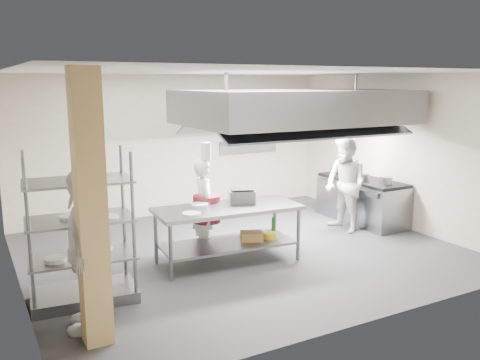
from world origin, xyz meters
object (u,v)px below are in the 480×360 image
griddle (242,196)px  stockpot (363,178)px  pass_rack (80,228)px  chef_line (345,185)px  chef_plating (85,250)px  chef_head (204,207)px  cooking_range (362,201)px  island (228,234)px

griddle → stockpot: 3.01m
pass_rack → chef_line: bearing=14.8°
stockpot → pass_rack: bearing=-170.1°
pass_rack → chef_line: pass_rack is taller
chef_line → chef_plating: size_ratio=0.96×
chef_line → pass_rack: bearing=-82.0°
chef_head → stockpot: 3.48m
cooking_range → stockpot: (-0.22, -0.24, 0.56)m
cooking_range → chef_line: bearing=-154.5°
pass_rack → stockpot: 5.74m
chef_plating → griddle: (2.80, 1.36, 0.06)m
chef_line → stockpot: 0.55m
chef_head → chef_line: size_ratio=0.88×
pass_rack → griddle: (2.68, 0.55, 0.01)m
chef_line → chef_plating: 5.50m
island → griddle: 0.67m
stockpot → chef_head: bearing=-179.2°
chef_head → pass_rack: bearing=122.6°
chef_plating → griddle: bearing=134.6°
cooking_range → stockpot: stockpot is taller
island → chef_head: 0.66m
cooking_range → chef_plating: chef_plating is taller
chef_head → chef_line: (2.94, -0.07, 0.11)m
stockpot → cooking_range: bearing=47.6°
cooking_range → griddle: 3.32m
pass_rack → stockpot: (5.66, 0.99, -0.02)m
island → pass_rack: size_ratio=1.15×
pass_rack → cooking_range: size_ratio=1.00×
chef_head → chef_plating: (-2.30, -1.74, 0.15)m
island → stockpot: bearing=13.9°
griddle → chef_plating: bearing=-131.6°
cooking_range → chef_head: bearing=-175.4°
chef_line → griddle: 2.46m
island → chef_head: size_ratio=1.42×
chef_line → stockpot: (0.54, 0.12, 0.07)m
griddle → chef_line: bearing=29.8°
island → stockpot: (3.32, 0.59, 0.53)m
chef_plating → griddle: size_ratio=4.61×
island → chef_plating: chef_plating is taller
pass_rack → cooking_range: pass_rack is taller
chef_head → chef_line: 2.94m
pass_rack → cooking_range: 6.03m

